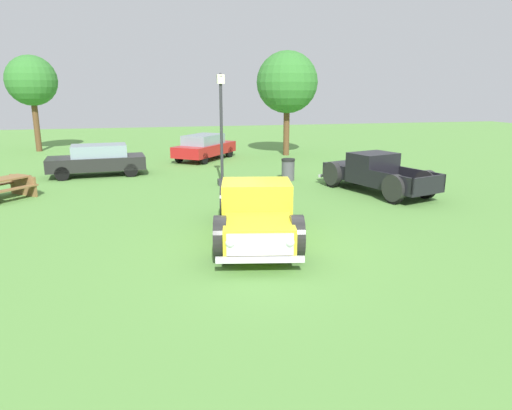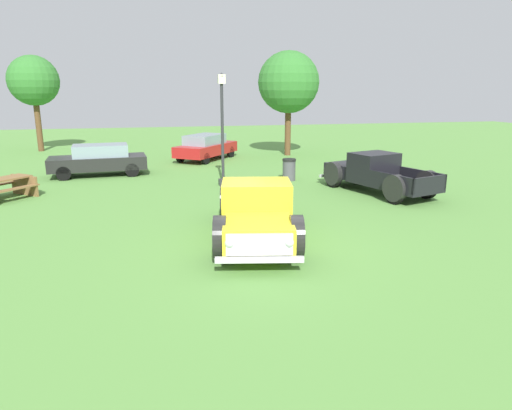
{
  "view_description": "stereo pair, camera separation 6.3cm",
  "coord_description": "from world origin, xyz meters",
  "px_view_note": "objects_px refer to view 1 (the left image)",
  "views": [
    {
      "loc": [
        -2.71,
        -10.66,
        3.86
      ],
      "look_at": [
        0.02,
        0.82,
        0.9
      ],
      "focal_mm": 32.29,
      "sensor_mm": 36.0,
      "label": 1
    },
    {
      "loc": [
        -2.64,
        -10.68,
        3.86
      ],
      "look_at": [
        0.02,
        0.82,
        0.9
      ],
      "focal_mm": 32.29,
      "sensor_mm": 36.0,
      "label": 2
    }
  ],
  "objects_px": {
    "pickup_truck_foreground": "(256,214)",
    "lamp_post_near": "(221,128)",
    "pickup_truck_behind_left": "(371,173)",
    "oak_tree_west": "(287,83)",
    "sedan_distant_b": "(97,160)",
    "trash_can": "(288,169)",
    "picnic_table": "(3,186)",
    "sedan_distant_a": "(204,147)",
    "oak_tree_east": "(31,81)"
  },
  "relations": [
    {
      "from": "pickup_truck_foreground",
      "to": "pickup_truck_behind_left",
      "type": "xyz_separation_m",
      "value": [
        5.8,
        5.06,
        -0.04
      ]
    },
    {
      "from": "pickup_truck_behind_left",
      "to": "trash_can",
      "type": "bearing_deg",
      "value": 131.36
    },
    {
      "from": "trash_can",
      "to": "oak_tree_west",
      "type": "xyz_separation_m",
      "value": [
        2.27,
        7.73,
        3.8
      ]
    },
    {
      "from": "sedan_distant_b",
      "to": "trash_can",
      "type": "height_order",
      "value": "sedan_distant_b"
    },
    {
      "from": "pickup_truck_foreground",
      "to": "pickup_truck_behind_left",
      "type": "height_order",
      "value": "pickup_truck_foreground"
    },
    {
      "from": "lamp_post_near",
      "to": "oak_tree_east",
      "type": "relative_size",
      "value": 0.76
    },
    {
      "from": "sedan_distant_a",
      "to": "sedan_distant_b",
      "type": "distance_m",
      "value": 6.61
    },
    {
      "from": "pickup_truck_foreground",
      "to": "sedan_distant_a",
      "type": "bearing_deg",
      "value": 88.02
    },
    {
      "from": "oak_tree_east",
      "to": "oak_tree_west",
      "type": "distance_m",
      "value": 15.98
    },
    {
      "from": "pickup_truck_behind_left",
      "to": "picnic_table",
      "type": "distance_m",
      "value": 13.69
    },
    {
      "from": "lamp_post_near",
      "to": "oak_tree_west",
      "type": "xyz_separation_m",
      "value": [
        5.25,
        8.12,
        1.91
      ]
    },
    {
      "from": "lamp_post_near",
      "to": "oak_tree_east",
      "type": "height_order",
      "value": "oak_tree_east"
    },
    {
      "from": "sedan_distant_a",
      "to": "trash_can",
      "type": "height_order",
      "value": "sedan_distant_a"
    },
    {
      "from": "sedan_distant_a",
      "to": "sedan_distant_b",
      "type": "bearing_deg",
      "value": -144.92
    },
    {
      "from": "sedan_distant_a",
      "to": "pickup_truck_behind_left",
      "type": "bearing_deg",
      "value": -61.47
    },
    {
      "from": "pickup_truck_foreground",
      "to": "trash_can",
      "type": "distance_m",
      "value": 8.57
    },
    {
      "from": "sedan_distant_b",
      "to": "trash_can",
      "type": "relative_size",
      "value": 4.65
    },
    {
      "from": "pickup_truck_foreground",
      "to": "oak_tree_west",
      "type": "height_order",
      "value": "oak_tree_west"
    },
    {
      "from": "sedan_distant_a",
      "to": "sedan_distant_b",
      "type": "height_order",
      "value": "sedan_distant_a"
    },
    {
      "from": "lamp_post_near",
      "to": "pickup_truck_foreground",
      "type": "bearing_deg",
      "value": -92.5
    },
    {
      "from": "sedan_distant_a",
      "to": "oak_tree_east",
      "type": "relative_size",
      "value": 0.75
    },
    {
      "from": "picnic_table",
      "to": "oak_tree_west",
      "type": "relative_size",
      "value": 0.38
    },
    {
      "from": "sedan_distant_b",
      "to": "lamp_post_near",
      "type": "bearing_deg",
      "value": -33.68
    },
    {
      "from": "picnic_table",
      "to": "oak_tree_east",
      "type": "bearing_deg",
      "value": 96.66
    },
    {
      "from": "pickup_truck_foreground",
      "to": "picnic_table",
      "type": "bearing_deg",
      "value": 138.96
    },
    {
      "from": "sedan_distant_a",
      "to": "picnic_table",
      "type": "bearing_deg",
      "value": -135.9
    },
    {
      "from": "sedan_distant_b",
      "to": "picnic_table",
      "type": "bearing_deg",
      "value": -124.22
    },
    {
      "from": "pickup_truck_foreground",
      "to": "lamp_post_near",
      "type": "height_order",
      "value": "lamp_post_near"
    },
    {
      "from": "picnic_table",
      "to": "oak_tree_east",
      "type": "xyz_separation_m",
      "value": [
        -1.67,
        14.31,
        3.9
      ]
    },
    {
      "from": "picnic_table",
      "to": "trash_can",
      "type": "distance_m",
      "value": 11.14
    },
    {
      "from": "pickup_truck_behind_left",
      "to": "sedan_distant_b",
      "type": "relative_size",
      "value": 1.18
    },
    {
      "from": "lamp_post_near",
      "to": "oak_tree_west",
      "type": "height_order",
      "value": "oak_tree_west"
    },
    {
      "from": "sedan_distant_a",
      "to": "sedan_distant_b",
      "type": "xyz_separation_m",
      "value": [
        -5.41,
        -3.8,
        -0.0
      ]
    },
    {
      "from": "pickup_truck_behind_left",
      "to": "trash_can",
      "type": "distance_m",
      "value": 3.79
    },
    {
      "from": "sedan_distant_a",
      "to": "oak_tree_west",
      "type": "xyz_separation_m",
      "value": [
        5.07,
        0.84,
        3.52
      ]
    },
    {
      "from": "pickup_truck_behind_left",
      "to": "oak_tree_west",
      "type": "relative_size",
      "value": 0.86
    },
    {
      "from": "pickup_truck_foreground",
      "to": "sedan_distant_b",
      "type": "height_order",
      "value": "pickup_truck_foreground"
    },
    {
      "from": "pickup_truck_foreground",
      "to": "lamp_post_near",
      "type": "relative_size",
      "value": 1.21
    },
    {
      "from": "oak_tree_east",
      "to": "oak_tree_west",
      "type": "height_order",
      "value": "oak_tree_west"
    },
    {
      "from": "trash_can",
      "to": "oak_tree_east",
      "type": "distance_m",
      "value": 18.75
    },
    {
      "from": "picnic_table",
      "to": "sedan_distant_a",
      "type": "bearing_deg",
      "value": 44.1
    },
    {
      "from": "lamp_post_near",
      "to": "oak_tree_west",
      "type": "bearing_deg",
      "value": 57.11
    },
    {
      "from": "lamp_post_near",
      "to": "picnic_table",
      "type": "distance_m",
      "value": 8.35
    },
    {
      "from": "trash_can",
      "to": "lamp_post_near",
      "type": "bearing_deg",
      "value": -172.6
    },
    {
      "from": "sedan_distant_b",
      "to": "oak_tree_west",
      "type": "xyz_separation_m",
      "value": [
        10.48,
        4.63,
        3.53
      ]
    },
    {
      "from": "sedan_distant_b",
      "to": "trash_can",
      "type": "distance_m",
      "value": 8.77
    },
    {
      "from": "pickup_truck_behind_left",
      "to": "oak_tree_east",
      "type": "height_order",
      "value": "oak_tree_east"
    },
    {
      "from": "pickup_truck_foreground",
      "to": "lamp_post_near",
      "type": "bearing_deg",
      "value": 87.5
    },
    {
      "from": "pickup_truck_foreground",
      "to": "oak_tree_west",
      "type": "distance_m",
      "value": 16.97
    },
    {
      "from": "pickup_truck_behind_left",
      "to": "lamp_post_near",
      "type": "xyz_separation_m",
      "value": [
        -5.48,
        2.45,
        1.65
      ]
    }
  ]
}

